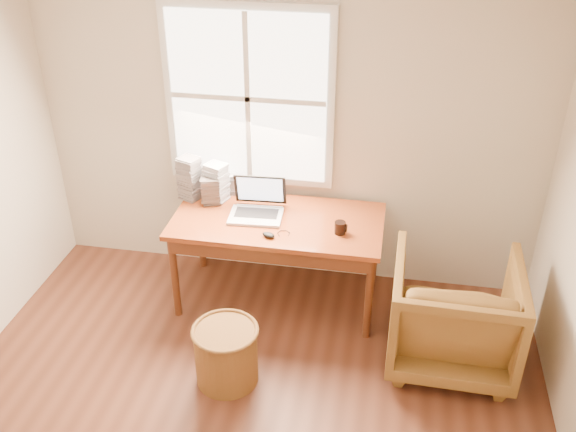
% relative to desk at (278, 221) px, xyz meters
% --- Properties ---
extents(room_shell, '(4.04, 4.54, 2.64)m').
position_rel_desk_xyz_m(room_shell, '(-0.02, -1.64, 0.59)').
color(room_shell, '#572D1D').
rests_on(room_shell, ground).
extents(desk, '(1.60, 0.80, 0.04)m').
position_rel_desk_xyz_m(desk, '(0.00, 0.00, 0.00)').
color(desk, brown).
rests_on(desk, room_shell).
extents(armchair, '(0.87, 0.90, 0.80)m').
position_rel_desk_xyz_m(armchair, '(1.33, -0.46, -0.33)').
color(armchair, brown).
rests_on(armchair, room_shell).
extents(wicker_stool, '(0.48, 0.48, 0.43)m').
position_rel_desk_xyz_m(wicker_stool, '(-0.17, -0.96, -0.52)').
color(wicker_stool, brown).
rests_on(wicker_stool, room_shell).
extents(laptop, '(0.38, 0.40, 0.27)m').
position_rel_desk_xyz_m(laptop, '(-0.17, -0.01, 0.16)').
color(laptop, silver).
rests_on(laptop, desk).
extents(mouse, '(0.11, 0.09, 0.03)m').
position_rel_desk_xyz_m(mouse, '(-0.02, -0.26, 0.04)').
color(mouse, black).
rests_on(mouse, desk).
extents(coffee_mug, '(0.11, 0.11, 0.09)m').
position_rel_desk_xyz_m(coffee_mug, '(0.49, -0.12, 0.07)').
color(coffee_mug, black).
rests_on(coffee_mug, desk).
extents(cd_stack_a, '(0.20, 0.19, 0.31)m').
position_rel_desk_xyz_m(cd_stack_a, '(-0.54, 0.21, 0.18)').
color(cd_stack_a, silver).
rests_on(cd_stack_a, desk).
extents(cd_stack_b, '(0.17, 0.16, 0.22)m').
position_rel_desk_xyz_m(cd_stack_b, '(-0.57, 0.16, 0.13)').
color(cd_stack_b, '#242529').
rests_on(cd_stack_b, desk).
extents(cd_stack_c, '(0.20, 0.19, 0.35)m').
position_rel_desk_xyz_m(cd_stack_c, '(-0.75, 0.21, 0.20)').
color(cd_stack_c, '#AAA9B7').
rests_on(cd_stack_c, desk).
extents(cd_stack_d, '(0.16, 0.15, 0.17)m').
position_rel_desk_xyz_m(cd_stack_d, '(-0.47, 0.35, 0.10)').
color(cd_stack_d, '#A9AEB5').
rests_on(cd_stack_d, desk).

